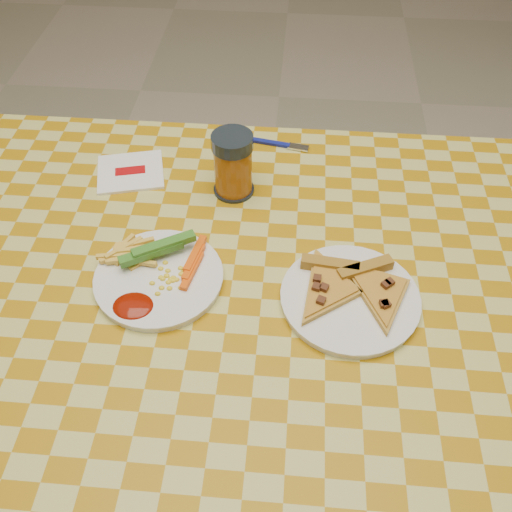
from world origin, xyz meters
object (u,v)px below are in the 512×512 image
Objects in this scene: plate_left at (159,279)px; plate_right at (350,299)px; drink_glass at (233,165)px; table at (234,307)px.

plate_left is 0.31m from plate_right.
drink_glass reaches higher than plate_right.
plate_left is at bearing 176.95° from plate_right.
drink_glass reaches higher than plate_left.
plate_right is at bearing -49.86° from drink_glass.
plate_right is (0.19, -0.03, 0.08)m from table.
plate_right reaches higher than table.
plate_left is at bearing -174.24° from table.
plate_left is at bearing -112.42° from drink_glass.
drink_glass is (-0.02, 0.23, 0.14)m from table.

